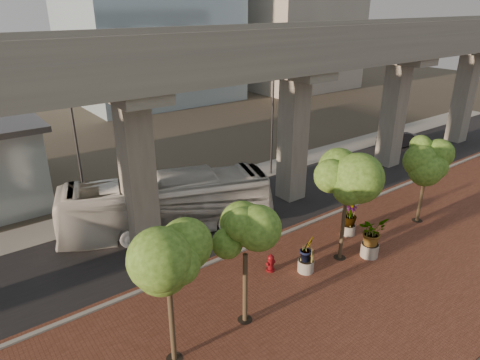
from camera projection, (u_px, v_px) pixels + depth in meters
ground at (243, 230)px, 27.83m from camera, size 160.00×160.00×0.00m
brick_plaza at (337, 292)px, 21.90m from camera, size 70.00×13.00×0.06m
asphalt_road at (226, 219)px, 29.30m from camera, size 90.00×8.00×0.04m
curb_strip at (263, 242)px, 26.32m from camera, size 70.00×0.25×0.16m
far_sidewalk at (185, 192)px, 33.37m from camera, size 90.00×3.00×0.06m
transit_viaduct at (224, 115)px, 26.50m from camera, size 72.00×5.60×12.40m
midrise_block at (295, 13)px, 70.80m from camera, size 18.00×16.00×24.00m
transit_bus at (167, 205)px, 27.12m from camera, size 13.67×7.33×3.73m
parked_car at (400, 139)px, 43.56m from camera, size 5.18×2.37×1.64m
fire_hydrant at (271, 263)px, 23.38m from camera, size 0.52×0.47×1.05m
planter_front at (372, 233)px, 24.35m from camera, size 2.27×2.27×2.49m
planter_right at (350, 215)px, 26.75m from camera, size 2.07×2.07×2.21m
planter_left at (307, 250)px, 23.03m from camera, size 1.97×1.97×2.17m
street_tree_far_west at (167, 266)px, 16.01m from camera, size 3.83×3.83×6.31m
street_tree_near_west at (245, 236)px, 18.20m from camera, size 3.13×3.13×5.92m
street_tree_near_east at (348, 178)px, 22.86m from camera, size 4.13×4.13×6.87m
street_tree_far_east at (428, 161)px, 27.33m from camera, size 3.37×3.37×5.84m
streetlamp_west at (78, 153)px, 27.05m from camera, size 0.42×1.22×8.40m
streetlamp_east at (274, 115)px, 34.85m from camera, size 0.45×1.31×9.02m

